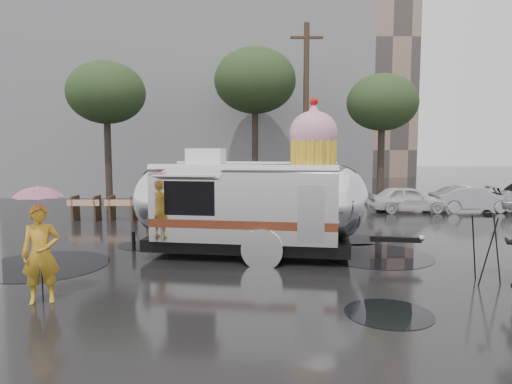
{
  "coord_description": "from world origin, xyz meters",
  "views": [
    {
      "loc": [
        -0.41,
        -8.77,
        3.02
      ],
      "look_at": [
        -0.17,
        3.78,
        1.76
      ],
      "focal_mm": 32.0,
      "sensor_mm": 36.0,
      "label": 1
    }
  ],
  "objects": [
    {
      "name": "ground",
      "position": [
        0.0,
        0.0,
        0.0
      ],
      "size": [
        120.0,
        120.0,
        0.0
      ],
      "primitive_type": "plane",
      "color": "black",
      "rests_on": "ground"
    },
    {
      "name": "puddles",
      "position": [
        -0.66,
        3.31,
        0.0
      ],
      "size": [
        11.89,
        8.31,
        0.01
      ],
      "color": "black",
      "rests_on": "ground"
    },
    {
      "name": "grey_building",
      "position": [
        -4.0,
        24.0,
        6.5
      ],
      "size": [
        22.0,
        12.0,
        13.0
      ],
      "primitive_type": "cube",
      "color": "slate",
      "rests_on": "ground"
    },
    {
      "name": "utility_pole",
      "position": [
        2.5,
        14.0,
        4.62
      ],
      "size": [
        1.6,
        0.28,
        9.0
      ],
      "color": "#473323",
      "rests_on": "ground"
    },
    {
      "name": "tree_left",
      "position": [
        -7.0,
        13.0,
        5.48
      ],
      "size": [
        3.64,
        3.64,
        6.95
      ],
      "color": "#382D26",
      "rests_on": "ground"
    },
    {
      "name": "tree_mid",
      "position": [
        0.0,
        15.0,
        6.34
      ],
      "size": [
        4.2,
        4.2,
        8.03
      ],
      "color": "#382D26",
      "rests_on": "ground"
    },
    {
      "name": "tree_right",
      "position": [
        6.0,
        13.0,
        5.06
      ],
      "size": [
        3.36,
        3.36,
        6.42
      ],
      "color": "#382D26",
      "rests_on": "ground"
    },
    {
      "name": "barricade_row",
      "position": [
        -5.55,
        9.96,
        0.52
      ],
      "size": [
        4.3,
        0.8,
        1.0
      ],
      "color": "#473323",
      "rests_on": "ground"
    },
    {
      "name": "parked_cars",
      "position": [
        11.78,
        12.0,
        0.72
      ],
      "size": [
        13.2,
        1.9,
        1.5
      ],
      "color": "silver",
      "rests_on": "ground"
    },
    {
      "name": "airstream_trailer",
      "position": [
        -0.27,
        3.75,
        1.54
      ],
      "size": [
        8.08,
        3.6,
        4.4
      ],
      "rotation": [
        0.0,
        0.0,
        -0.17
      ],
      "color": "silver",
      "rests_on": "ground"
    },
    {
      "name": "person_left",
      "position": [
        -4.38,
        -0.09,
        0.96
      ],
      "size": [
        0.79,
        0.64,
        1.91
      ],
      "primitive_type": "imported",
      "rotation": [
        0.0,
        0.0,
        0.29
      ],
      "color": "gold",
      "rests_on": "ground"
    },
    {
      "name": "umbrella_pink",
      "position": [
        -4.38,
        -0.09,
        1.92
      ],
      "size": [
        1.1,
        1.1,
        2.3
      ],
      "color": "#FB9FCB",
      "rests_on": "ground"
    },
    {
      "name": "tripod",
      "position": [
        4.86,
        0.99,
        0.96
      ],
      "size": [
        0.62,
        0.65,
        1.59
      ],
      "rotation": [
        0.0,
        0.0,
        0.17
      ],
      "color": "black",
      "rests_on": "ground"
    }
  ]
}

